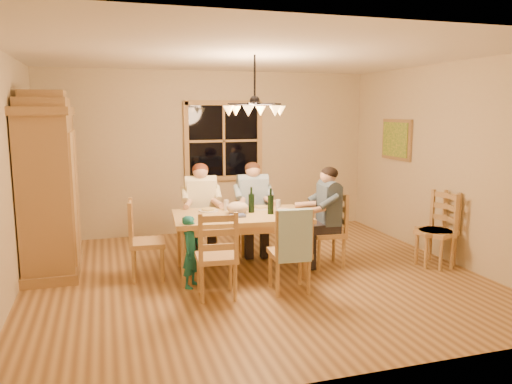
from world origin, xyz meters
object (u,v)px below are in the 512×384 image
object	(u,v)px
chair_near_right	(289,265)
wine_bottle_b	(271,201)
chandelier	(255,109)
chair_far_right	(253,233)
adult_woman	(201,198)
chair_spare_front	(436,243)
dining_table	(241,222)
chair_near_left	(217,270)
adult_plaid_man	(253,197)
chair_end_right	(327,244)
chair_spare_back	(434,243)
child	(191,252)
adult_slate_man	(328,204)
armoire	(50,190)
chair_end_left	(148,255)
chair_far_left	(202,236)
wine_bottle_a	(251,200)

from	to	relation	value
chair_near_right	wine_bottle_b	xyz separation A→B (m)	(0.02, 0.72, 0.62)
chandelier	chair_far_right	size ratio (longest dim) A/B	0.78
adult_woman	chair_spare_front	xyz separation A→B (m)	(2.92, -1.31, -0.54)
chandelier	chair_near_right	distance (m)	1.89
wine_bottle_b	dining_table	bearing A→B (deg)	164.66
wine_bottle_b	chair_spare_front	size ratio (longest dim) A/B	0.33
chair_near_left	adult_plaid_man	size ratio (longest dim) A/B	1.13
dining_table	adult_woman	distance (m)	0.91
chair_end_right	chair_spare_back	xyz separation A→B (m)	(1.41, -0.36, 0.00)
dining_table	chair_spare_back	bearing A→B (deg)	-10.11
adult_plaid_man	dining_table	bearing A→B (deg)	67.62
chair_end_right	adult_woman	xyz separation A→B (m)	(-1.51, 0.92, 0.54)
chair_end_right	adult_woman	bearing A→B (deg)	63.43
chair_near_right	chair_spare_back	world-z (taller)	same
chair_far_right	chair_spare_back	size ratio (longest dim) A/B	1.00
chair_end_right	wine_bottle_b	bearing A→B (deg)	95.06
child	chair_spare_front	world-z (taller)	chair_spare_front
chair_near_left	adult_slate_man	world-z (taller)	adult_slate_man
dining_table	chair_near_left	xyz separation A→B (m)	(-0.48, -0.75, -0.35)
chair_end_right	adult_slate_man	size ratio (longest dim) A/B	1.13
armoire	chair_end_left	distance (m)	1.53
wine_bottle_b	child	distance (m)	1.20
chair_end_right	adult_plaid_man	distance (m)	1.27
chandelier	chair_spare_front	xyz separation A→B (m)	(2.45, -0.27, -1.77)
chair_far_right	chair_end_right	distance (m)	1.15
adult_woman	chair_near_right	bearing A→B (deg)	117.90
chair_end_left	chair_spare_back	size ratio (longest dim) A/B	1.00
child	adult_woman	bearing A→B (deg)	18.71
chair_far_left	child	world-z (taller)	chair_far_left
chair_near_right	chair_far_right	bearing A→B (deg)	93.37
chair_end_right	adult_plaid_man	world-z (taller)	adult_plaid_man
chair_end_right	wine_bottle_a	distance (m)	1.19
armoire	chair_near_left	size ratio (longest dim) A/B	2.32
adult_plaid_man	adult_slate_man	distance (m)	1.15
chair_far_left	chair_end_left	bearing A→B (deg)	46.74
wine_bottle_b	chair_spare_front	xyz separation A→B (m)	(2.20, -0.39, -0.62)
adult_plaid_man	child	size ratio (longest dim) A/B	1.03
chair_near_right	child	size ratio (longest dim) A/B	1.16
child	chair_spare_back	bearing A→B (deg)	-56.77
chair_near_left	chair_end_left	bearing A→B (deg)	133.26
dining_table	chair_near_right	bearing A→B (deg)	-66.93
chair_near_right	wine_bottle_a	world-z (taller)	wine_bottle_a
dining_table	wine_bottle_b	bearing A→B (deg)	-15.34
chair_far_right	adult_slate_man	world-z (taller)	adult_slate_man
adult_plaid_man	wine_bottle_b	world-z (taller)	adult_plaid_man
chair_near_right	adult_slate_man	bearing A→B (deg)	46.74
chair_far_left	wine_bottle_a	xyz separation A→B (m)	(0.51, -0.76, 0.62)
chair_far_right	adult_woman	world-z (taller)	adult_woman
dining_table	chair_spare_front	size ratio (longest dim) A/B	1.77
chair_far_right	chair_spare_front	distance (m)	2.51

